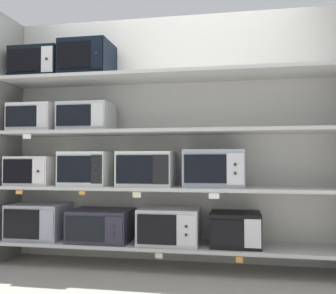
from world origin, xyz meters
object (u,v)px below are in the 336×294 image
object	(u,v)px
microwave_6	(147,169)
microwave_9	(87,117)
microwave_1	(102,225)
microwave_4	(35,171)
microwave_11	(88,60)
microwave_8	(36,118)
microwave_7	(214,168)
microwave_0	(38,221)
microwave_2	(170,226)
microwave_3	(235,229)
microwave_10	(39,64)
microwave_5	(88,169)

from	to	relation	value
microwave_6	microwave_9	xyz separation A→B (m)	(-0.58, 0.00, 0.48)
microwave_6	microwave_1	bearing A→B (deg)	179.99
microwave_4	microwave_11	xyz separation A→B (m)	(0.52, 0.00, 1.03)
microwave_8	microwave_11	xyz separation A→B (m)	(0.52, -0.00, 0.53)
microwave_9	microwave_7	bearing A→B (deg)	-0.00
microwave_0	microwave_2	distance (m)	1.26
microwave_3	microwave_10	bearing A→B (deg)	180.00
microwave_10	microwave_3	bearing A→B (deg)	-0.00
microwave_5	microwave_8	distance (m)	0.72
microwave_1	microwave_7	distance (m)	1.15
microwave_1	microwave_6	distance (m)	0.67
microwave_3	microwave_6	size ratio (longest dim) A/B	0.87
microwave_2	microwave_7	xyz separation A→B (m)	(0.39, 0.00, 0.51)
microwave_5	microwave_3	bearing A→B (deg)	0.01
microwave_2	microwave_4	world-z (taller)	microwave_4
microwave_11	microwave_2	bearing A→B (deg)	-0.02
microwave_3	microwave_6	xyz separation A→B (m)	(-0.78, -0.00, 0.51)
microwave_3	microwave_5	distance (m)	1.44
microwave_6	microwave_2	bearing A→B (deg)	-0.02
microwave_2	microwave_1	bearing A→B (deg)	179.99
microwave_0	microwave_11	bearing A→B (deg)	0.04
microwave_8	microwave_10	distance (m)	0.52
microwave_2	microwave_5	world-z (taller)	microwave_5
microwave_0	microwave_9	distance (m)	1.08
microwave_3	microwave_4	xyz separation A→B (m)	(-1.87, -0.00, 0.49)
microwave_1	microwave_10	size ratio (longest dim) A/B	1.15
microwave_3	microwave_8	size ratio (longest dim) A/B	0.99
microwave_0	microwave_6	distance (m)	1.16
microwave_2	microwave_9	bearing A→B (deg)	179.98
microwave_8	microwave_11	distance (m)	0.75
microwave_7	microwave_11	world-z (taller)	microwave_11
microwave_8	microwave_5	bearing A→B (deg)	-0.02
microwave_4	microwave_11	bearing A→B (deg)	0.03
microwave_4	microwave_9	xyz separation A→B (m)	(0.51, 0.00, 0.50)
microwave_7	microwave_6	bearing A→B (deg)	-179.98
microwave_5	microwave_7	bearing A→B (deg)	0.01
microwave_2	microwave_11	world-z (taller)	microwave_11
microwave_1	microwave_7	xyz separation A→B (m)	(1.03, 0.00, 0.52)
microwave_7	microwave_8	distance (m)	1.76
microwave_3	microwave_9	distance (m)	1.68
microwave_2	microwave_3	xyz separation A→B (m)	(0.57, 0.00, -0.01)
microwave_11	microwave_3	bearing A→B (deg)	0.00
microwave_4	microwave_5	xyz separation A→B (m)	(0.53, 0.00, 0.02)
microwave_1	microwave_5	world-z (taller)	microwave_5
microwave_11	microwave_4	bearing A→B (deg)	-179.97
microwave_1	microwave_0	bearing A→B (deg)	-179.98
microwave_5	microwave_10	world-z (taller)	microwave_10
microwave_1	microwave_2	distance (m)	0.63
microwave_9	microwave_10	bearing A→B (deg)	179.99
microwave_1	microwave_3	xyz separation A→B (m)	(1.21, 0.00, 0.00)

